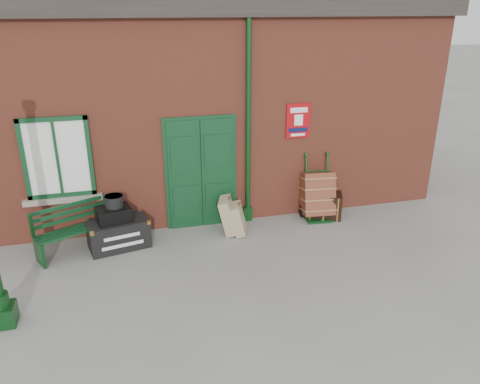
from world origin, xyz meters
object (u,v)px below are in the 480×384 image
object	(u,v)px
houdini_trunk	(119,234)
porter_trolley	(317,194)
dark_trunk	(324,205)
bench	(77,227)

from	to	relation	value
houdini_trunk	porter_trolley	bearing A→B (deg)	-7.81
dark_trunk	bench	bearing A→B (deg)	-155.31
bench	porter_trolley	distance (m)	4.80
bench	houdini_trunk	size ratio (longest dim) A/B	1.44
bench	houdini_trunk	xyz separation A→B (m)	(0.72, -0.07, -0.20)
porter_trolley	dark_trunk	bearing A→B (deg)	-1.46
bench	porter_trolley	bearing A→B (deg)	-21.85
porter_trolley	dark_trunk	size ratio (longest dim) A/B	1.85
houdini_trunk	porter_trolley	xyz separation A→B (m)	(4.07, 0.30, 0.25)
houdini_trunk	dark_trunk	distance (m)	4.24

